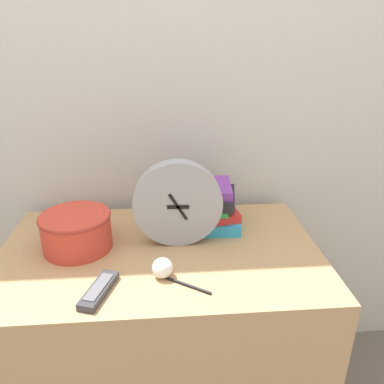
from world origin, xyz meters
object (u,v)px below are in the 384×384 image
pen (186,285)px  desk_clock (178,204)px  book_stack (204,206)px  basket (76,230)px  crumpled_paper_ball (162,268)px  tv_remote (99,290)px

pen → desk_clock: bearing=92.5°
book_stack → desk_clock: bearing=-131.7°
book_stack → basket: bearing=-165.0°
basket → pen: 0.40m
book_stack → pen: 0.35m
desk_clock → book_stack: (0.10, 0.11, -0.06)m
desk_clock → pen: 0.26m
basket → pen: (0.33, -0.22, -0.06)m
book_stack → crumpled_paper_ball: bearing=-117.4°
pen → basket: bearing=145.8°
basket → tv_remote: (0.10, -0.24, -0.05)m
desk_clock → basket: bearing=-179.4°
book_stack → pen: (-0.09, -0.33, -0.07)m
desk_clock → crumpled_paper_ball: size_ratio=4.84×
book_stack → pen: bearing=-104.4°
crumpled_paper_ball → pen: bearing=-36.9°
desk_clock → book_stack: desk_clock is taller
basket → tv_remote: size_ratio=1.37×
tv_remote → crumpled_paper_ball: size_ratio=2.78×
basket → pen: size_ratio=1.69×
basket → book_stack: bearing=15.0°
book_stack → basket: book_stack is taller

